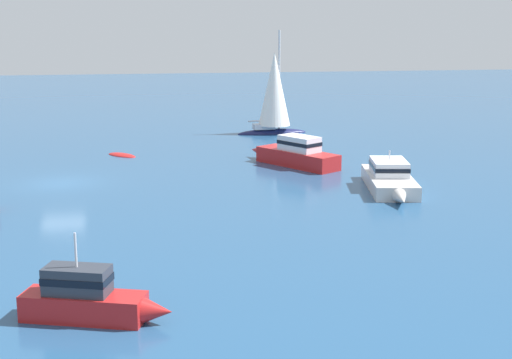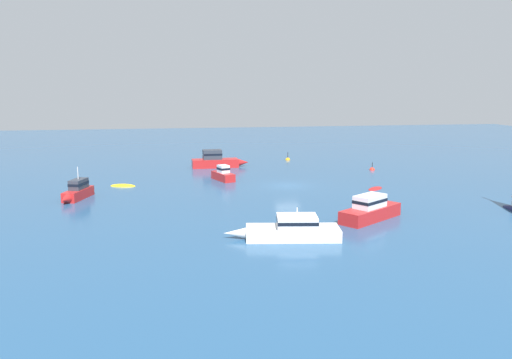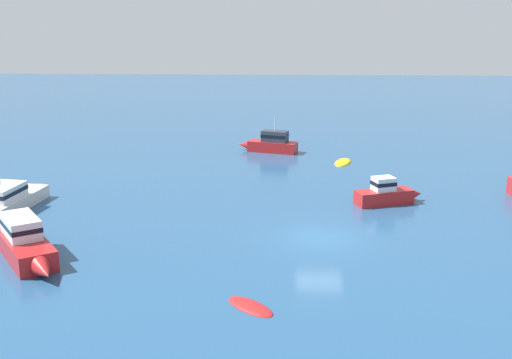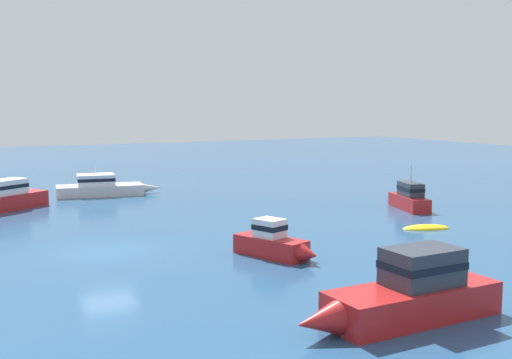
# 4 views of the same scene
# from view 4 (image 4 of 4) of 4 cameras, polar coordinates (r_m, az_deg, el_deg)

# --- Properties ---
(ground_plane) EXTENTS (160.00, 160.00, 0.00)m
(ground_plane) POSITION_cam_4_polar(r_m,az_deg,el_deg) (30.41, -13.31, -6.40)
(ground_plane) COLOR navy
(cabin_cruiser) EXTENTS (3.36, 8.06, 2.18)m
(cabin_cruiser) POSITION_cam_4_polar(r_m,az_deg,el_deg) (49.11, -13.85, -0.65)
(cabin_cruiser) COLOR silver
(cabin_cruiser) RESTS_ON ground
(motor_cruiser) EXTENTS (5.36, 6.95, 1.99)m
(motor_cruiser) POSITION_cam_4_polar(r_m,az_deg,el_deg) (43.95, -22.23, -1.64)
(motor_cruiser) COLOR #B21E1E
(motor_cruiser) RESTS_ON ground
(motor_cruiser_1) EXTENTS (4.51, 2.50, 1.72)m
(motor_cruiser_1) POSITION_cam_4_polar(r_m,az_deg,el_deg) (28.48, 1.69, -5.79)
(motor_cruiser_1) COLOR #B21E1E
(motor_cruiser_1) RESTS_ON ground
(motor_cruiser_2) EXTENTS (2.14, 7.38, 2.29)m
(motor_cruiser_2) POSITION_cam_4_polar(r_m,az_deg,el_deg) (20.88, 13.64, -10.06)
(motor_cruiser_2) COLOR #B21E1E
(motor_cruiser_2) RESTS_ON ground
(dinghy) EXTENTS (1.91, 2.93, 0.46)m
(dinghy) POSITION_cam_4_polar(r_m,az_deg,el_deg) (36.24, 15.18, -4.33)
(dinghy) COLOR yellow
(dinghy) RESTS_ON ground
(cabin_cruiser_1) EXTENTS (5.10, 2.52, 2.95)m
(cabin_cruiser_1) POSITION_cam_4_polar(r_m,az_deg,el_deg) (42.69, 13.64, -1.62)
(cabin_cruiser_1) COLOR #B21E1E
(cabin_cruiser_1) RESTS_ON ground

